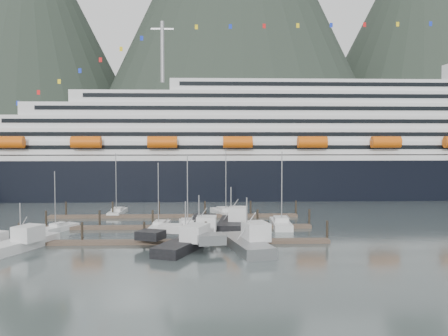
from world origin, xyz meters
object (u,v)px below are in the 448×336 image
Objects in this scene: sailboat_a at (59,229)px; sailboat_h at (281,225)px; trawler_b at (198,233)px; cruise_ship at (312,151)px; sailboat_g at (224,213)px; trawler_c at (184,242)px; trawler_e at (230,223)px; sailboat_d at (160,227)px; sailboat_c at (187,226)px; trawler_d at (246,243)px; trawler_a at (20,243)px; sailboat_e at (117,213)px.

sailboat_h is at bearing -61.07° from sailboat_a.
sailboat_h is 17.74m from trawler_b.
trawler_b is at bearing -84.66° from sailboat_a.
sailboat_a is 0.89× the size of trawler_b.
cruise_ship reaches higher than sailboat_g.
trawler_c is (-6.80, -32.34, 0.50)m from sailboat_g.
trawler_e is at bearing 164.61° from sailboat_g.
trawler_e is at bearing -1.54° from trawler_c.
sailboat_g reaches higher than trawler_b.
sailboat_g is 1.01× the size of sailboat_h.
sailboat_h is 23.70m from trawler_c.
sailboat_d is 11.78m from trawler_b.
sailboat_g is at bearing -33.15° from sailboat_a.
sailboat_c is 0.93× the size of sailboat_g.
trawler_b is at bearing 27.02° from trawler_d.
trawler_b is 0.80× the size of trawler_c.
sailboat_h is at bearing -48.77° from trawler_b.
sailboat_d is at bearing 127.13° from sailboat_g.
cruise_ship is 20.47× the size of sailboat_a.
sailboat_c reaches higher than trawler_a.
sailboat_d is 20.74m from sailboat_h.
sailboat_d reaches higher than sailboat_a.
trawler_b is (6.57, -9.77, 0.54)m from sailboat_d.
trawler_a is (-29.35, -31.53, 0.48)m from sailboat_g.
trawler_a is (-17.79, -15.77, 0.51)m from sailboat_d.
trawler_d is at bearing -75.85° from trawler_c.
sailboat_g reaches higher than sailboat_e.
sailboat_e is 0.98× the size of trawler_a.
trawler_d is at bearing 165.98° from sailboat_g.
sailboat_h is (30.57, -16.33, 0.03)m from sailboat_e.
sailboat_h is at bearing -81.72° from sailboat_d.
sailboat_d is 0.85× the size of sailboat_h.
sailboat_h reaches higher than trawler_b.
trawler_b is 7.06m from trawler_c.
sailboat_g reaches higher than trawler_a.
sailboat_e is 34.66m from sailboat_h.
trawler_a is 30.93m from trawler_d.
trawler_a is (-1.37, -14.37, 0.51)m from sailboat_a.
trawler_b is at bearing 129.36° from sailboat_h.
sailboat_c reaches higher than sailboat_d.
sailboat_e is 0.93× the size of trawler_d.
trawler_c is (4.76, -16.59, 0.53)m from sailboat_d.
cruise_ship is 18.15× the size of trawler_b.
cruise_ship is 14.50× the size of trawler_c.
trawler_b is at bearing 157.75° from trawler_e.
sailboat_c is 7.27m from trawler_e.
trawler_a is at bearing 107.97° from trawler_b.
trawler_c is (21.18, -15.19, 0.53)m from sailboat_a.
trawler_e is (0.34, -16.11, 0.55)m from sailboat_g.
cruise_ship is at bearing -35.23° from sailboat_c.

